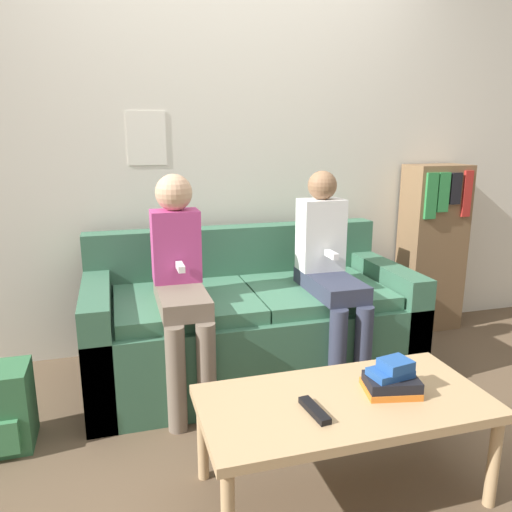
% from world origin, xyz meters
% --- Properties ---
extents(ground_plane, '(10.00, 10.00, 0.00)m').
position_xyz_m(ground_plane, '(0.00, 0.00, 0.00)').
color(ground_plane, brown).
extents(wall_back, '(8.00, 0.06, 2.60)m').
position_xyz_m(wall_back, '(-0.00, 1.04, 1.30)').
color(wall_back, silver).
rests_on(wall_back, ground_plane).
extents(couch, '(1.77, 0.83, 0.80)m').
position_xyz_m(couch, '(0.00, 0.53, 0.29)').
color(couch, '#38664C').
rests_on(couch, ground_plane).
extents(coffee_table, '(1.07, 0.52, 0.39)m').
position_xyz_m(coffee_table, '(0.07, -0.53, 0.35)').
color(coffee_table, tan).
rests_on(coffee_table, ground_plane).
extents(person_left, '(0.24, 0.57, 1.15)m').
position_xyz_m(person_left, '(-0.41, 0.34, 0.66)').
color(person_left, '#756656').
rests_on(person_left, ground_plane).
extents(person_right, '(0.24, 0.57, 1.15)m').
position_xyz_m(person_right, '(0.39, 0.33, 0.64)').
color(person_right, '#33384C').
rests_on(person_right, ground_plane).
extents(tv_remote, '(0.06, 0.17, 0.02)m').
position_xyz_m(tv_remote, '(-0.07, -0.59, 0.40)').
color(tv_remote, black).
rests_on(tv_remote, coffee_table).
extents(book_stack, '(0.22, 0.20, 0.13)m').
position_xyz_m(book_stack, '(0.26, -0.54, 0.44)').
color(book_stack, orange).
rests_on(book_stack, coffee_table).
extents(bookshelf, '(0.40, 0.27, 1.14)m').
position_xyz_m(bookshelf, '(1.40, 0.86, 0.58)').
color(bookshelf, brown).
rests_on(bookshelf, ground_plane).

